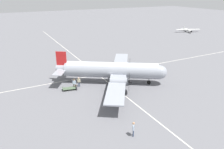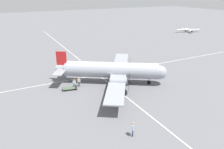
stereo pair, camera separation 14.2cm
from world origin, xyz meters
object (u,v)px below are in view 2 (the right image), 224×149
object	(u,v)px
ramp_agent	(74,82)
light_aircraft_distant	(188,30)
baggage_cart	(70,88)
passenger_boarding	(79,81)
airliner_main	(114,70)
crew_foreground	(133,128)
suitcase_upright_spare	(76,88)
suitcase_near_door	(76,86)

from	to	relation	value
ramp_agent	light_aircraft_distant	bearing A→B (deg)	59.97
baggage_cart	passenger_boarding	bearing A→B (deg)	27.37
passenger_boarding	baggage_cart	size ratio (longest dim) A/B	0.67
airliner_main	ramp_agent	distance (m)	7.42
airliner_main	passenger_boarding	world-z (taller)	airliner_main
crew_foreground	suitcase_upright_spare	bearing A→B (deg)	-137.57
suitcase_upright_spare	baggage_cart	size ratio (longest dim) A/B	0.24
ramp_agent	passenger_boarding	bearing A→B (deg)	55.37
suitcase_upright_spare	baggage_cart	xyz separation A→B (m)	(-0.61, -0.99, -0.01)
suitcase_near_door	suitcase_upright_spare	distance (m)	0.92
airliner_main	suitcase_upright_spare	size ratio (longest dim) A/B	34.92
airliner_main	passenger_boarding	xyz separation A→B (m)	(-1.48, -6.25, -1.46)
passenger_boarding	suitcase_near_door	xyz separation A→B (m)	(0.29, -0.68, -0.79)
airliner_main	crew_foreground	size ratio (longest dim) A/B	11.67
passenger_boarding	ramp_agent	size ratio (longest dim) A/B	0.96
passenger_boarding	baggage_cart	xyz separation A→B (m)	(0.57, -1.89, -0.76)
suitcase_near_door	ramp_agent	bearing A→B (deg)	-66.37
airliner_main	baggage_cart	size ratio (longest dim) A/B	8.55
airliner_main	suitcase_upright_spare	world-z (taller)	airliner_main
passenger_boarding	baggage_cart	distance (m)	2.11
baggage_cart	suitcase_near_door	bearing A→B (deg)	23.62
suitcase_near_door	baggage_cart	world-z (taller)	baggage_cart
airliner_main	ramp_agent	xyz separation A→B (m)	(-1.06, -7.21, -1.39)
suitcase_near_door	baggage_cart	distance (m)	1.25
crew_foreground	passenger_boarding	bearing A→B (deg)	-141.19
crew_foreground	passenger_boarding	world-z (taller)	crew_foreground
passenger_boarding	ramp_agent	xyz separation A→B (m)	(0.42, -0.97, 0.07)
ramp_agent	baggage_cart	size ratio (longest dim) A/B	0.69
passenger_boarding	suitcase_upright_spare	size ratio (longest dim) A/B	2.72
suitcase_near_door	baggage_cart	bearing A→B (deg)	-76.91
passenger_boarding	light_aircraft_distant	bearing A→B (deg)	53.83
crew_foreground	baggage_cart	bearing A→B (deg)	-134.27
airliner_main	light_aircraft_distant	xyz separation A→B (m)	(-31.60, 50.36, -1.69)
passenger_boarding	suitcase_near_door	size ratio (longest dim) A/B	3.21
crew_foreground	suitcase_near_door	size ratio (longest dim) A/B	3.53
airliner_main	light_aircraft_distant	bearing A→B (deg)	64.64
suitcase_upright_spare	airliner_main	bearing A→B (deg)	87.63
airliner_main	suitcase_near_door	distance (m)	7.37
ramp_agent	light_aircraft_distant	distance (m)	65.18
suitcase_upright_spare	ramp_agent	bearing A→B (deg)	-174.40
suitcase_upright_spare	light_aircraft_distant	xyz separation A→B (m)	(-31.30, 57.50, 0.51)
suitcase_near_door	baggage_cart	size ratio (longest dim) A/B	0.21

